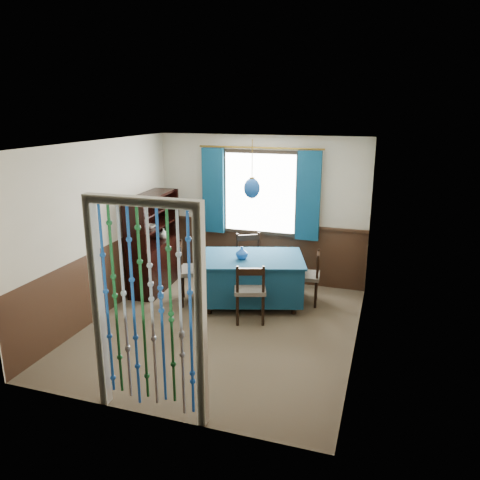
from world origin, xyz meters
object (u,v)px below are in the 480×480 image
(chair_far, at_px, (250,260))
(vase_sideboard, at_px, (163,233))
(chair_left, at_px, (192,271))
(pendant_lamp, at_px, (252,188))
(dining_table, at_px, (251,277))
(chair_near, at_px, (250,290))
(sideboard, at_px, (154,256))
(vase_table, at_px, (242,253))
(bowl_shelf, at_px, (150,226))
(chair_right, at_px, (308,276))

(chair_far, height_order, vase_sideboard, vase_sideboard)
(chair_left, relative_size, pendant_lamp, 1.14)
(dining_table, relative_size, chair_left, 1.87)
(chair_near, xyz_separation_m, sideboard, (-1.89, 0.74, 0.10))
(sideboard, xyz_separation_m, vase_table, (1.61, -0.25, 0.27))
(chair_left, xyz_separation_m, vase_sideboard, (-0.78, 0.62, 0.38))
(chair_far, relative_size, vase_table, 5.24)
(chair_near, height_order, vase_sideboard, vase_sideboard)
(pendant_lamp, bearing_deg, vase_table, -134.26)
(sideboard, xyz_separation_m, bowl_shelf, (0.06, -0.18, 0.55))
(chair_near, xyz_separation_m, chair_right, (0.66, 0.89, -0.02))
(chair_left, bearing_deg, chair_right, 84.53)
(chair_left, distance_m, pendant_lamp, 1.58)
(vase_table, relative_size, bowl_shelf, 0.85)
(chair_near, height_order, sideboard, sideboard)
(chair_right, xyz_separation_m, vase_sideboard, (-2.49, 0.10, 0.45))
(chair_far, bearing_deg, chair_right, 131.74)
(chair_left, bearing_deg, pendant_lamp, 82.31)
(chair_near, height_order, chair_far, chair_far)
(sideboard, bearing_deg, vase_sideboard, 72.98)
(sideboard, xyz_separation_m, pendant_lamp, (1.73, -0.13, 1.24))
(chair_near, distance_m, vase_sideboard, 2.13)
(chair_near, relative_size, bowl_shelf, 4.31)
(dining_table, relative_size, bowl_shelf, 8.91)
(chair_right, relative_size, vase_sideboard, 4.34)
(chair_right, height_order, vase_table, vase_table)
(chair_near, distance_m, vase_table, 0.67)
(bowl_shelf, bearing_deg, sideboard, 108.14)
(chair_far, bearing_deg, bowl_shelf, -3.83)
(chair_right, relative_size, bowl_shelf, 4.09)
(chair_left, relative_size, sideboard, 0.61)
(chair_far, relative_size, chair_right, 1.09)
(dining_table, relative_size, vase_sideboard, 9.46)
(chair_near, xyz_separation_m, bowl_shelf, (-1.83, 0.55, 0.65))
(sideboard, bearing_deg, vase_table, -12.79)
(chair_right, xyz_separation_m, pendant_lamp, (-0.83, -0.29, 1.36))
(dining_table, relative_size, sideboard, 1.13)
(vase_sideboard, bearing_deg, dining_table, -13.15)
(sideboard, relative_size, pendant_lamp, 1.88)
(chair_far, xyz_separation_m, pendant_lamp, (0.22, -0.64, 1.32))
(chair_far, relative_size, vase_sideboard, 4.74)
(chair_left, distance_m, sideboard, 0.92)
(vase_sideboard, bearing_deg, vase_table, -18.08)
(chair_far, bearing_deg, vase_table, 68.22)
(chair_left, bearing_deg, vase_table, 76.04)
(dining_table, height_order, sideboard, sideboard)
(chair_far, distance_m, chair_right, 1.10)
(chair_right, distance_m, pendant_lamp, 1.62)
(dining_table, bearing_deg, chair_left, 177.19)
(dining_table, xyz_separation_m, bowl_shelf, (-1.67, -0.05, 0.68))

